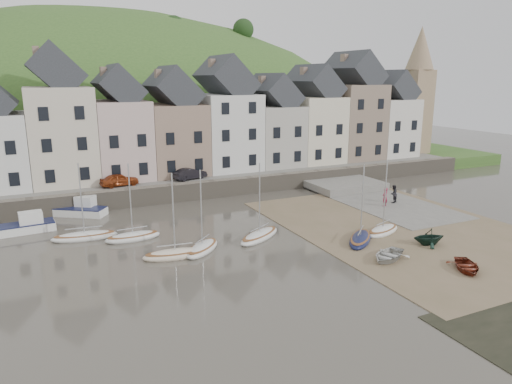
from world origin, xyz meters
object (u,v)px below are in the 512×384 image
person_dark (394,194)px  person_red (385,197)px  sailboat_0 (85,236)px  car_left (119,180)px  rowboat_white (388,255)px  car_right (190,174)px  rowboat_green (429,237)px  rowboat_red (467,266)px

person_dark → person_red: bearing=-3.3°
sailboat_0 → car_left: bearing=66.8°
rowboat_white → car_right: 25.46m
sailboat_0 → rowboat_green: size_ratio=2.56×
sailboat_0 → rowboat_white: size_ratio=1.94×
rowboat_red → person_dark: 16.94m
rowboat_green → person_dark: bearing=165.6°
sailboat_0 → person_dark: size_ratio=3.45×
rowboat_white → person_red: bearing=116.0°
person_dark → car_left: 27.89m
sailboat_0 → car_right: (12.13, 10.81, 1.96)m
rowboat_green → person_dark: size_ratio=1.35×
rowboat_green → sailboat_0: bearing=-103.8°
person_red → person_dark: person_red is taller
rowboat_green → person_red: 10.80m
rowboat_green → person_red: bearing=171.6°
rowboat_green → rowboat_white: bearing=-63.1°
rowboat_red → rowboat_white: bearing=164.6°
sailboat_0 → rowboat_green: sailboat_0 is taller
sailboat_0 → rowboat_red: (22.06, -17.42, 0.10)m
rowboat_red → person_red: 15.72m
rowboat_red → car_left: size_ratio=0.77×
rowboat_green → car_right: car_right is taller
rowboat_red → person_dark: bearing=96.6°
rowboat_white → person_dark: size_ratio=1.78×
sailboat_0 → rowboat_white: (18.66, -13.73, 0.14)m
rowboat_green → car_left: car_left is taller
person_red → car_right: bearing=-64.9°
rowboat_white → person_dark: bearing=112.8°
sailboat_0 → car_left: (4.62, 10.81, 1.99)m
rowboat_white → person_red: (9.02, 10.98, 0.64)m
rowboat_white → car_right: bearing=170.3°
rowboat_white → rowboat_red: 5.01m
person_red → person_dark: size_ratio=1.01×
person_dark → rowboat_red: bearing=40.3°
person_red → sailboat_0: bearing=-29.5°
rowboat_white → car_right: car_right is taller
sailboat_0 → car_right: sailboat_0 is taller
rowboat_white → person_red: 14.22m
person_red → car_right: car_right is taller
rowboat_white → car_left: 28.33m
sailboat_0 → person_dark: sailboat_0 is taller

